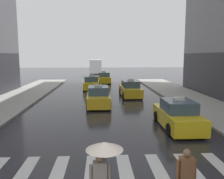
{
  "coord_description": "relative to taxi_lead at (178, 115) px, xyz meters",
  "views": [
    {
      "loc": [
        -0.28,
        -4.85,
        4.09
      ],
      "look_at": [
        0.36,
        8.0,
        2.25
      ],
      "focal_mm": 37.63,
      "sensor_mm": 36.0,
      "label": 1
    }
  ],
  "objects": [
    {
      "name": "pedestrian_with_umbrella",
      "position": [
        -4.34,
        -7.17,
        0.79
      ],
      "size": [
        0.96,
        0.96,
        1.94
      ],
      "color": "#473D33",
      "rests_on": "ground"
    },
    {
      "name": "taxi_lead",
      "position": [
        0.0,
        0.0,
        0.0
      ],
      "size": [
        1.95,
        4.55,
        1.8
      ],
      "color": "yellow",
      "rests_on": "ground"
    },
    {
      "name": "taxi_fourth",
      "position": [
        -5.46,
        16.25,
        0.0
      ],
      "size": [
        1.98,
        4.56,
        1.8
      ],
      "color": "yellow",
      "rests_on": "ground"
    },
    {
      "name": "crosswalk_markings",
      "position": [
        -4.11,
        -4.97,
        -0.72
      ],
      "size": [
        11.3,
        2.8,
        0.01
      ],
      "color": "silver",
      "rests_on": "ground"
    },
    {
      "name": "taxi_third",
      "position": [
        -1.35,
        10.62,
        0.0
      ],
      "size": [
        2.04,
        4.59,
        1.8
      ],
      "color": "gold",
      "rests_on": "ground"
    },
    {
      "name": "taxi_fifth",
      "position": [
        -3.84,
        22.98,
        0.0
      ],
      "size": [
        2.11,
        4.62,
        1.8
      ],
      "color": "yellow",
      "rests_on": "ground"
    },
    {
      "name": "taxi_second",
      "position": [
        -4.57,
        6.28,
        0.0
      ],
      "size": [
        2.02,
        4.58,
        1.8
      ],
      "color": "gold",
      "rests_on": "ground"
    },
    {
      "name": "box_truck",
      "position": [
        -5.21,
        34.1,
        1.13
      ],
      "size": [
        2.33,
        7.56,
        3.35
      ],
      "color": "#2D2D2D",
      "rests_on": "ground"
    },
    {
      "name": "pedestrian_plain_coat",
      "position": [
        -2.11,
        -7.02,
        0.21
      ],
      "size": [
        0.55,
        0.24,
        1.65
      ],
      "color": "black",
      "rests_on": "ground"
    }
  ]
}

